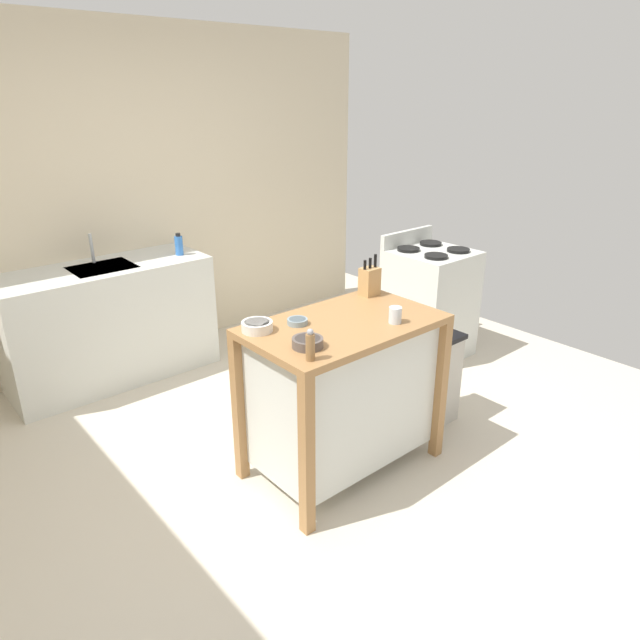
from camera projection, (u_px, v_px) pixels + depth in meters
The scene contains 14 objects.
ground_plane at pixel (296, 469), 3.38m from camera, with size 5.83×5.83×0.00m, color beige.
wall_back at pixel (118, 199), 4.45m from camera, with size 4.83×0.10×2.60m, color beige.
kitchen_island at pixel (343, 388), 3.24m from camera, with size 1.08×0.65×0.92m.
knife_block at pixel (370, 281), 3.46m from camera, with size 0.11×0.09×0.25m.
bowl_ceramic_wide at pixel (298, 321), 3.05m from camera, with size 0.11×0.11×0.03m.
bowl_ceramic_small at pixel (257, 326), 2.96m from camera, with size 0.16×0.16×0.05m.
bowl_stoneware_deep at pixel (308, 342), 2.77m from camera, with size 0.15×0.15×0.05m.
drinking_cup at pixel (395, 315), 3.05m from camera, with size 0.07×0.07×0.09m.
pepper_grinder at pixel (310, 346), 2.62m from camera, with size 0.04×0.04×0.16m.
trash_bin at pixel (430, 378), 3.77m from camera, with size 0.36×0.28×0.63m.
sink_counter at pixel (109, 323), 4.33m from camera, with size 1.52×0.60×0.89m.
sink_faucet at pixel (92, 248), 4.22m from camera, with size 0.02×0.02×0.22m.
bottle_spray_cleaner at pixel (179, 245), 4.43m from camera, with size 0.06×0.06×0.17m.
stove at pixel (429, 302), 4.73m from camera, with size 0.60×0.60×1.01m.
Camera 1 is at (-1.72, -2.22, 2.08)m, focal length 31.95 mm.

